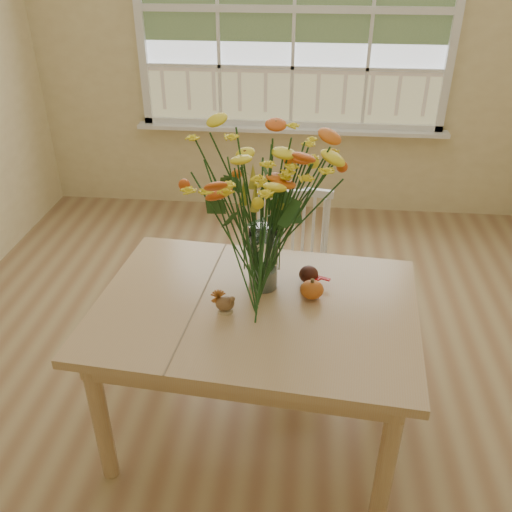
# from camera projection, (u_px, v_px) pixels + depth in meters

# --- Properties ---
(floor) EXTENTS (4.00, 4.50, 0.01)m
(floor) POSITION_uv_depth(u_px,v_px,m) (266.00, 399.00, 2.72)
(floor) COLOR #916A46
(floor) RESTS_ON ground
(wall_back) EXTENTS (4.00, 0.02, 2.70)m
(wall_back) POSITION_uv_depth(u_px,v_px,m) (294.00, 38.00, 3.95)
(wall_back) COLOR beige
(wall_back) RESTS_ON floor
(window) EXTENTS (2.42, 0.12, 1.74)m
(window) POSITION_uv_depth(u_px,v_px,m) (294.00, 12.00, 3.82)
(window) COLOR silver
(window) RESTS_ON wall_back
(dining_table) EXTENTS (1.38, 1.04, 0.70)m
(dining_table) POSITION_uv_depth(u_px,v_px,m) (256.00, 322.00, 2.26)
(dining_table) COLOR tan
(dining_table) RESTS_ON floor
(windsor_chair) EXTENTS (0.45, 0.43, 0.85)m
(windsor_chair) POSITION_uv_depth(u_px,v_px,m) (294.00, 264.00, 2.90)
(windsor_chair) COLOR white
(windsor_chair) RESTS_ON floor
(flower_vase) EXTENTS (0.58, 0.58, 0.69)m
(flower_vase) POSITION_uv_depth(u_px,v_px,m) (264.00, 198.00, 2.12)
(flower_vase) COLOR white
(flower_vase) RESTS_ON dining_table
(pumpkin) EXTENTS (0.10, 0.10, 0.08)m
(pumpkin) POSITION_uv_depth(u_px,v_px,m) (312.00, 290.00, 2.24)
(pumpkin) COLOR #CB4D17
(pumpkin) RESTS_ON dining_table
(turkey_figurine) EXTENTS (0.09, 0.07, 0.10)m
(turkey_figurine) POSITION_uv_depth(u_px,v_px,m) (225.00, 304.00, 2.16)
(turkey_figurine) COLOR #CCB78C
(turkey_figurine) RESTS_ON dining_table
(dark_gourd) EXTENTS (0.12, 0.08, 0.08)m
(dark_gourd) POSITION_uv_depth(u_px,v_px,m) (309.00, 275.00, 2.34)
(dark_gourd) COLOR #38160F
(dark_gourd) RESTS_ON dining_table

